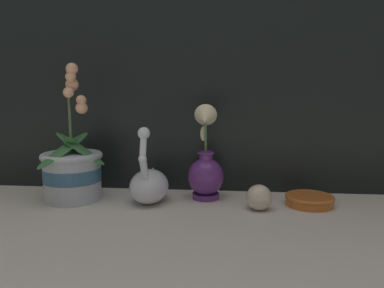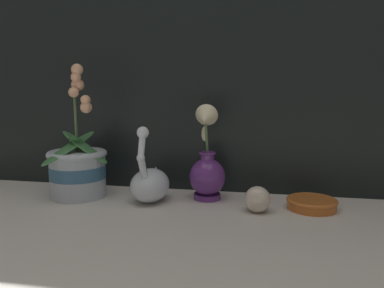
% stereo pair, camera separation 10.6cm
% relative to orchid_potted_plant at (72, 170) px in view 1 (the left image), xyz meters
% --- Properties ---
extents(ground_plane, '(2.80, 2.80, 0.00)m').
position_rel_orchid_potted_plant_xyz_m(ground_plane, '(0.34, -0.15, -0.09)').
color(ground_plane, beige).
extents(window_backdrop, '(2.80, 0.03, 1.20)m').
position_rel_orchid_potted_plant_xyz_m(window_backdrop, '(0.34, 0.16, 0.51)').
color(window_backdrop, black).
rests_on(window_backdrop, ground_plane).
extents(orchid_potted_plant, '(0.20, 0.24, 0.40)m').
position_rel_orchid_potted_plant_xyz_m(orchid_potted_plant, '(0.00, 0.00, 0.00)').
color(orchid_potted_plant, '#B2BCCC').
rests_on(orchid_potted_plant, ground_plane).
extents(swan_figurine, '(0.11, 0.18, 0.23)m').
position_rel_orchid_potted_plant_xyz_m(swan_figurine, '(0.23, -0.01, -0.04)').
color(swan_figurine, silver).
rests_on(swan_figurine, ground_plane).
extents(blue_vase, '(0.11, 0.13, 0.29)m').
position_rel_orchid_potted_plant_xyz_m(blue_vase, '(0.39, 0.04, -0.00)').
color(blue_vase, '#602D7F').
rests_on(blue_vase, ground_plane).
extents(glass_sphere, '(0.07, 0.07, 0.07)m').
position_rel_orchid_potted_plant_xyz_m(glass_sphere, '(0.55, -0.05, -0.06)').
color(glass_sphere, beige).
rests_on(glass_sphere, ground_plane).
extents(amber_dish, '(0.14, 0.14, 0.03)m').
position_rel_orchid_potted_plant_xyz_m(amber_dish, '(0.69, 0.01, -0.07)').
color(amber_dish, '#C66628').
rests_on(amber_dish, ground_plane).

